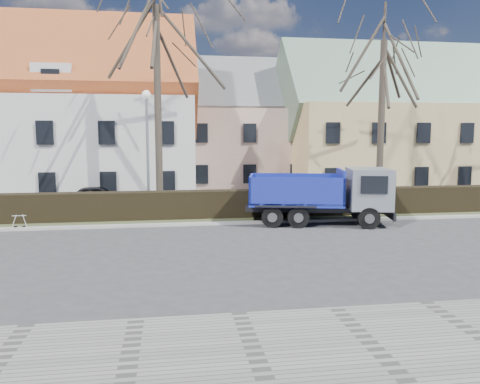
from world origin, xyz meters
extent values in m
plane|color=#39393B|center=(0.00, 0.00, 0.00)|extent=(120.00, 120.00, 0.00)
cube|color=gray|center=(0.00, -8.50, 0.04)|extent=(80.00, 5.00, 0.08)
cube|color=#AFA9A1|center=(0.00, 4.60, 0.06)|extent=(80.00, 0.30, 0.12)
cube|color=#3E4828|center=(0.00, 6.20, 0.05)|extent=(80.00, 3.00, 0.10)
cube|color=black|center=(0.00, 6.00, 0.65)|extent=(60.00, 0.90, 1.30)
imported|color=black|center=(-5.38, 10.75, 0.60)|extent=(3.59, 1.66, 1.19)
camera|label=1|loc=(-1.45, -15.83, 3.98)|focal=35.00mm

